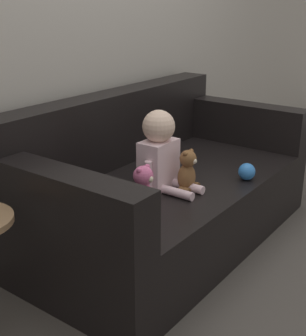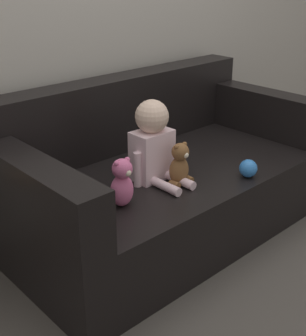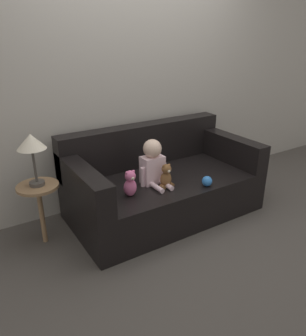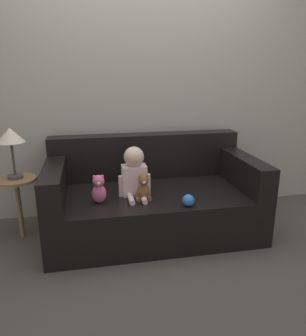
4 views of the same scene
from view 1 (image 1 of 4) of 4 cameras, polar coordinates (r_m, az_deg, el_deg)
name	(u,v)px [view 1 (image 1 of 4)]	position (r m, az deg, el deg)	size (l,w,h in m)	color
ground_plane	(167,238)	(2.77, 1.75, -8.47)	(12.00, 12.00, 0.00)	#4C4742
wall_back	(87,2)	(2.79, -8.00, 19.42)	(8.00, 0.05, 2.60)	#ADA89E
couch	(159,190)	(2.67, 0.77, -2.65)	(1.79, 0.95, 0.81)	black
person_baby	(160,153)	(2.37, 0.87, 1.90)	(0.27, 0.32, 0.41)	silver
teddy_bear_brown	(187,172)	(2.37, 4.20, -0.44)	(0.13, 0.10, 0.22)	brown
plush_toy_side	(143,190)	(2.11, -1.26, -2.69)	(0.11, 0.11, 0.23)	#DB6699
toy_ball	(247,172)	(2.58, 11.36, -0.43)	(0.09, 0.09, 0.09)	#337FDB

